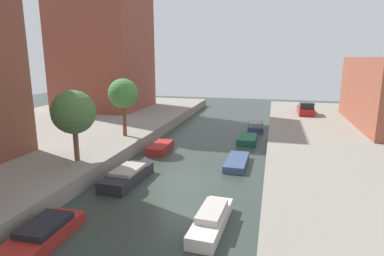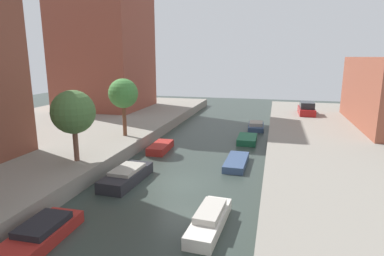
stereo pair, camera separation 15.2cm
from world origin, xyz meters
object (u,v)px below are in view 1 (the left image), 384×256
Objects in this scene: street_tree_3 at (123,94)px; moored_boat_left_4 at (161,147)px; moored_boat_right_5 at (256,126)px; apartment_tower_far at (102,23)px; parked_car at (306,109)px; moored_boat_right_2 at (211,220)px; moored_boat_right_4 at (247,139)px; moored_boat_left_3 at (127,176)px; street_tree_2 at (74,112)px; moored_boat_left_2 at (42,234)px; moored_boat_right_3 at (237,162)px.

street_tree_3 is 1.44× the size of moored_boat_left_4.
street_tree_3 is 1.33× the size of moored_boat_right_5.
apartment_tower_far is 26.95m from parked_car.
street_tree_3 is at bearing -136.81° from moored_boat_right_5.
moored_boat_left_4 is at bearing 120.22° from moored_boat_right_2.
apartment_tower_far is 24.27m from moored_boat_right_4.
apartment_tower_far reaches higher than moored_boat_left_3.
moored_boat_right_5 is at bearing 58.13° from street_tree_2.
street_tree_2 is 15.35m from moored_boat_right_4.
street_tree_3 is 15.05m from moored_boat_left_2.
moored_boat_right_2 reaches higher than moored_boat_left_2.
moored_boat_right_3 is (6.72, 11.71, -0.11)m from moored_boat_left_2.
street_tree_3 is at bearing 173.11° from moored_boat_left_4.
street_tree_2 is 1.15× the size of moored_boat_right_3.
parked_car reaches higher than moored_boat_left_4.
apartment_tower_far is at bearing 121.48° from moored_boat_left_3.
moored_boat_left_4 is at bearing 63.20° from street_tree_2.
moored_boat_left_2 is 0.92× the size of moored_boat_left_3.
moored_boat_left_4 reaches higher than moored_boat_right_3.
moored_boat_right_4 is at bearing -94.40° from moored_boat_right_5.
moored_boat_right_5 is (0.75, 20.94, -0.03)m from moored_boat_right_2.
moored_boat_right_5 is (10.35, 9.72, -4.20)m from street_tree_3.
street_tree_2 is at bearing -155.12° from moored_boat_right_3.
moored_boat_right_2 is (-6.15, -25.99, -1.23)m from parked_car.
street_tree_3 reaches higher than parked_car.
moored_boat_right_4 is at bearing 88.45° from moored_boat_right_3.
moored_boat_left_3 is at bearing -118.91° from parked_car.
moored_boat_left_2 is 0.96× the size of moored_boat_right_2.
moored_boat_right_3 is 6.53m from moored_boat_right_4.
parked_car is at bearing 66.25° from moored_boat_left_2.
moored_boat_right_2 is (9.60, -4.28, -3.77)m from street_tree_2.
moored_boat_right_5 reaches higher than moored_boat_left_4.
moored_boat_left_3 is at bearing -119.14° from moored_boat_right_4.
apartment_tower_far is 22.04m from moored_boat_left_4.
street_tree_3 is (-0.00, 6.93, 0.39)m from street_tree_2.
street_tree_3 is at bearing 130.57° from moored_boat_right_2.
street_tree_2 reaches higher than moored_boat_right_3.
moored_boat_right_4 is (-5.83, -10.66, -1.33)m from parked_car.
moored_boat_right_2 reaches higher than moored_boat_right_3.
moored_boat_right_3 is at bearing -109.25° from parked_car.
street_tree_2 is at bearing -131.93° from moored_boat_right_4.
street_tree_3 is (9.24, -13.73, -7.11)m from apartment_tower_far.
moored_boat_right_2 reaches higher than moored_boat_left_4.
moored_boat_left_2 is at bearing -67.15° from street_tree_2.
street_tree_3 is at bearing 166.09° from moored_boat_right_3.
moored_boat_left_4 is at bearing -129.37° from parked_car.
moored_boat_right_3 is at bearing -92.87° from moored_boat_right_5.
moored_boat_left_2 is at bearing -94.71° from moored_boat_left_3.
moored_boat_left_4 is (3.30, 6.54, -3.85)m from street_tree_2.
street_tree_3 is 21.79m from parked_car.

